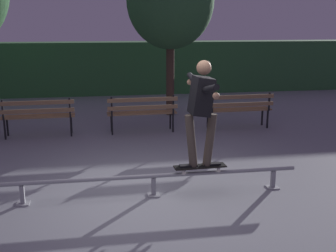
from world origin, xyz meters
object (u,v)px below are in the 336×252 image
(skateboard, at_px, (200,167))
(tree_behind_benches, at_px, (170,1))
(skateboarder, at_px, (201,105))
(park_bench_right_center, at_px, (239,107))
(grind_rail, at_px, (154,179))
(park_bench_leftmost, at_px, (38,114))
(park_bench_left_center, at_px, (142,110))

(skateboard, bearing_deg, tree_behind_benches, 84.78)
(skateboarder, bearing_deg, park_bench_right_center, 63.34)
(park_bench_right_center, bearing_deg, grind_rail, -124.66)
(grind_rail, height_order, tree_behind_benches, tree_behind_benches)
(skateboard, relative_size, tree_behind_benches, 0.18)
(skateboard, bearing_deg, grind_rail, -180.00)
(grind_rail, relative_size, skateboarder, 2.80)
(skateboard, relative_size, park_bench_right_center, 0.49)
(grind_rail, relative_size, park_bench_leftmost, 2.72)
(park_bench_leftmost, relative_size, park_bench_right_center, 1.00)
(park_bench_leftmost, height_order, park_bench_right_center, same)
(park_bench_left_center, xyz_separation_m, park_bench_right_center, (2.32, 0.00, 0.00))
(skateboarder, xyz_separation_m, park_bench_left_center, (-0.47, 3.69, -0.81))
(park_bench_left_center, bearing_deg, park_bench_leftmost, 180.00)
(grind_rail, xyz_separation_m, skateboard, (0.70, 0.00, 0.15))
(park_bench_leftmost, xyz_separation_m, park_bench_right_center, (4.64, 0.00, 0.00))
(skateboard, relative_size, skateboarder, 0.51)
(grind_rail, xyz_separation_m, skateboarder, (0.70, 0.00, 1.08))
(park_bench_leftmost, height_order, park_bench_left_center, same)
(skateboard, distance_m, park_bench_right_center, 4.14)
(park_bench_left_center, xyz_separation_m, tree_behind_benches, (0.97, 1.88, 2.51))
(grind_rail, relative_size, skateboard, 5.55)
(park_bench_leftmost, xyz_separation_m, park_bench_left_center, (2.32, 0.00, 0.00))
(grind_rail, height_order, skateboard, skateboard)
(grind_rail, xyz_separation_m, park_bench_right_center, (2.55, 3.69, 0.28))
(skateboard, height_order, park_bench_left_center, park_bench_left_center)
(skateboard, distance_m, tree_behind_benches, 6.19)
(skateboarder, height_order, park_bench_leftmost, skateboarder)
(skateboard, relative_size, park_bench_left_center, 0.49)
(skateboarder, distance_m, tree_behind_benches, 5.85)
(park_bench_leftmost, bearing_deg, grind_rail, -60.50)
(park_bench_leftmost, bearing_deg, park_bench_left_center, 0.00)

